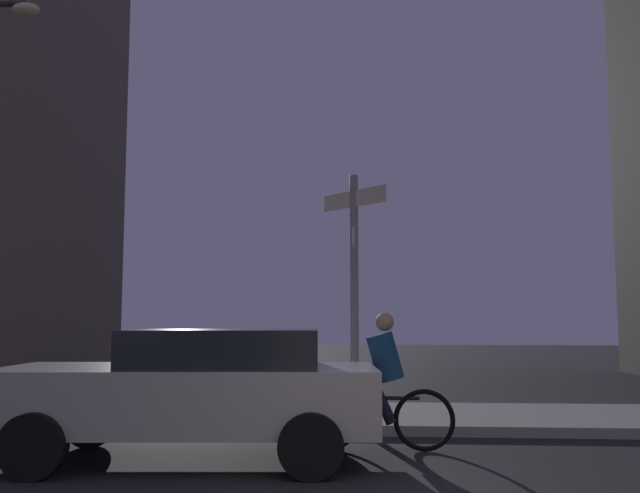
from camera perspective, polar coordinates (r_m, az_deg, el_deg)
name	(u,v)px	position (r m, az deg, el deg)	size (l,w,h in m)	color
sidewalk_kerb	(386,417)	(11.04, 5.29, -13.47)	(40.00, 2.72, 0.14)	#9E9991
signpost	(354,274)	(10.38, 2.76, -2.22)	(0.93, 1.31, 3.51)	gray
car_near_left	(196,389)	(8.01, -9.87, -11.20)	(4.24, 2.20, 1.42)	beige
cyclist	(381,386)	(8.58, 4.92, -11.08)	(1.82, 0.34, 1.61)	black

